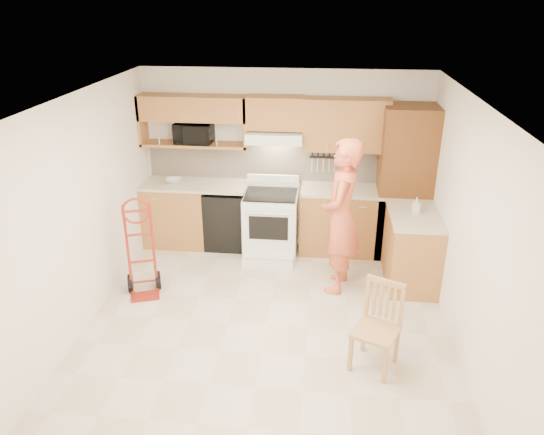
% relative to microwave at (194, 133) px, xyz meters
% --- Properties ---
extents(floor, '(4.00, 4.50, 0.02)m').
position_rel_microwave_xyz_m(floor, '(1.26, -2.08, -1.64)').
color(floor, '#C6B497').
rests_on(floor, ground).
extents(ceiling, '(4.00, 4.50, 0.02)m').
position_rel_microwave_xyz_m(ceiling, '(1.26, -2.08, 0.88)').
color(ceiling, white).
rests_on(ceiling, ground).
extents(wall_back, '(4.00, 0.02, 2.50)m').
position_rel_microwave_xyz_m(wall_back, '(1.26, 0.17, -0.38)').
color(wall_back, white).
rests_on(wall_back, ground).
extents(wall_front, '(4.00, 0.02, 2.50)m').
position_rel_microwave_xyz_m(wall_front, '(1.26, -4.34, -0.38)').
color(wall_front, white).
rests_on(wall_front, ground).
extents(wall_left, '(0.02, 4.50, 2.50)m').
position_rel_microwave_xyz_m(wall_left, '(-0.75, -2.08, -0.38)').
color(wall_left, white).
rests_on(wall_left, ground).
extents(wall_right, '(0.02, 4.50, 2.50)m').
position_rel_microwave_xyz_m(wall_right, '(3.27, -2.08, -0.38)').
color(wall_right, white).
rests_on(wall_right, ground).
extents(backsplash, '(3.92, 0.03, 0.55)m').
position_rel_microwave_xyz_m(backsplash, '(1.26, 0.15, -0.43)').
color(backsplash, beige).
rests_on(backsplash, wall_back).
extents(lower_cab_left, '(0.90, 0.60, 0.90)m').
position_rel_microwave_xyz_m(lower_cab_left, '(-0.29, -0.14, -1.18)').
color(lower_cab_left, '#A96631').
rests_on(lower_cab_left, ground).
extents(dishwasher, '(0.60, 0.60, 0.85)m').
position_rel_microwave_xyz_m(dishwasher, '(0.46, -0.14, -1.21)').
color(dishwasher, black).
rests_on(dishwasher, ground).
extents(lower_cab_right, '(1.14, 0.60, 0.90)m').
position_rel_microwave_xyz_m(lower_cab_right, '(2.09, -0.14, -1.18)').
color(lower_cab_right, '#A96631').
rests_on(lower_cab_right, ground).
extents(countertop_left, '(1.50, 0.63, 0.04)m').
position_rel_microwave_xyz_m(countertop_left, '(0.01, -0.13, -0.71)').
color(countertop_left, beige).
rests_on(countertop_left, lower_cab_left).
extents(countertop_right, '(1.14, 0.63, 0.04)m').
position_rel_microwave_xyz_m(countertop_right, '(2.09, -0.13, -0.71)').
color(countertop_right, beige).
rests_on(countertop_right, lower_cab_right).
extents(cab_return_right, '(0.60, 1.00, 0.90)m').
position_rel_microwave_xyz_m(cab_return_right, '(2.96, -0.94, -1.18)').
color(cab_return_right, '#A96631').
rests_on(cab_return_right, ground).
extents(countertop_return, '(0.63, 1.00, 0.04)m').
position_rel_microwave_xyz_m(countertop_return, '(2.96, -0.94, -0.71)').
color(countertop_return, beige).
rests_on(countertop_return, cab_return_right).
extents(pantry_tall, '(0.70, 0.60, 2.10)m').
position_rel_microwave_xyz_m(pantry_tall, '(2.91, -0.14, -0.58)').
color(pantry_tall, '#633412').
rests_on(pantry_tall, ground).
extents(upper_cab_left, '(1.50, 0.33, 0.34)m').
position_rel_microwave_xyz_m(upper_cab_left, '(0.01, 0.00, 0.35)').
color(upper_cab_left, '#A96631').
rests_on(upper_cab_left, wall_back).
extents(upper_shelf_mw, '(1.50, 0.33, 0.04)m').
position_rel_microwave_xyz_m(upper_shelf_mw, '(0.01, 0.00, -0.16)').
color(upper_shelf_mw, '#A96631').
rests_on(upper_shelf_mw, wall_back).
extents(upper_cab_center, '(0.76, 0.33, 0.44)m').
position_rel_microwave_xyz_m(upper_cab_center, '(1.14, 0.00, 0.31)').
color(upper_cab_center, '#A96631').
rests_on(upper_cab_center, wall_back).
extents(upper_cab_right, '(1.14, 0.33, 0.70)m').
position_rel_microwave_xyz_m(upper_cab_right, '(2.09, 0.00, 0.17)').
color(upper_cab_right, '#A96631').
rests_on(upper_cab_right, wall_back).
extents(range_hood, '(0.76, 0.46, 0.14)m').
position_rel_microwave_xyz_m(range_hood, '(1.14, -0.06, -0.00)').
color(range_hood, white).
rests_on(range_hood, wall_back).
extents(knife_strip, '(0.40, 0.05, 0.29)m').
position_rel_microwave_xyz_m(knife_strip, '(1.81, 0.12, -0.39)').
color(knife_strip, black).
rests_on(knife_strip, backsplash).
extents(microwave, '(0.53, 0.37, 0.28)m').
position_rel_microwave_xyz_m(microwave, '(0.00, 0.00, 0.00)').
color(microwave, black).
rests_on(microwave, upper_shelf_mw).
extents(range, '(0.73, 0.96, 1.08)m').
position_rel_microwave_xyz_m(range, '(1.11, -0.40, -1.09)').
color(range, white).
rests_on(range, ground).
extents(person, '(0.57, 0.77, 1.92)m').
position_rel_microwave_xyz_m(person, '(2.04, -1.17, -0.67)').
color(person, '#E25F3C').
rests_on(person, ground).
extents(hand_truck, '(0.56, 0.54, 1.15)m').
position_rel_microwave_xyz_m(hand_truck, '(-0.33, -1.58, -1.06)').
color(hand_truck, maroon).
rests_on(hand_truck, ground).
extents(dining_chair, '(0.55, 0.57, 0.90)m').
position_rel_microwave_xyz_m(dining_chair, '(2.38, -2.66, -1.18)').
color(dining_chair, tan).
rests_on(dining_chair, ground).
extents(soap_bottle, '(0.09, 0.09, 0.20)m').
position_rel_microwave_xyz_m(soap_bottle, '(2.96, -0.89, -0.59)').
color(soap_bottle, white).
rests_on(soap_bottle, countertop_return).
extents(bowl, '(0.23, 0.23, 0.06)m').
position_rel_microwave_xyz_m(bowl, '(-0.29, -0.14, -0.66)').
color(bowl, white).
rests_on(bowl, countertop_left).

